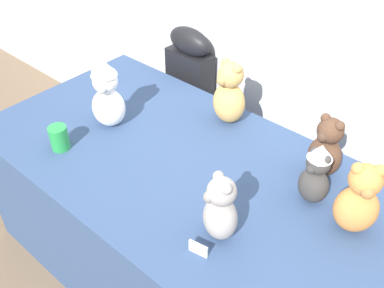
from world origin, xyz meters
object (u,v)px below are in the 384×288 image
at_px(teddy_bear_cocoa, 326,149).
at_px(teddy_bear_ash, 220,210).
at_px(teddy_bear_charcoal, 316,174).
at_px(teddy_bear_ginger, 359,200).
at_px(teddy_bear_honey, 229,94).
at_px(instrument_case, 190,104).
at_px(display_table, 192,225).
at_px(party_cup_green, 59,138).
at_px(teddy_bear_snow, 107,94).

height_order(teddy_bear_cocoa, teddy_bear_ash, teddy_bear_cocoa).
relative_size(teddy_bear_charcoal, teddy_bear_ash, 0.99).
relative_size(teddy_bear_ginger, teddy_bear_honey, 0.94).
bearing_deg(teddy_bear_ash, teddy_bear_cocoa, 106.01).
distance_m(teddy_bear_ash, teddy_bear_ginger, 0.47).
bearing_deg(teddy_bear_cocoa, instrument_case, 173.30).
xyz_separation_m(teddy_bear_cocoa, teddy_bear_ginger, (0.22, -0.19, 0.01)).
bearing_deg(display_table, party_cup_green, -150.97).
bearing_deg(display_table, teddy_bear_charcoal, 18.56).
relative_size(display_table, party_cup_green, 17.80).
bearing_deg(teddy_bear_snow, teddy_bear_honey, 11.52).
height_order(teddy_bear_snow, teddy_bear_honey, teddy_bear_snow).
bearing_deg(instrument_case, display_table, -45.50).
relative_size(teddy_bear_snow, teddy_bear_ash, 1.27).
distance_m(teddy_bear_ginger, party_cup_green, 1.23).
height_order(instrument_case, teddy_bear_ginger, teddy_bear_ginger).
height_order(instrument_case, party_cup_green, instrument_case).
relative_size(display_table, teddy_bear_ash, 7.35).
relative_size(instrument_case, teddy_bear_cocoa, 3.57).
relative_size(instrument_case, teddy_bear_ash, 3.68).
distance_m(display_table, instrument_case, 0.85).
xyz_separation_m(teddy_bear_cocoa, teddy_bear_ash, (-0.11, -0.52, -0.00)).
relative_size(instrument_case, party_cup_green, 8.92).
relative_size(display_table, teddy_bear_snow, 5.80).
bearing_deg(party_cup_green, teddy_bear_ash, 5.50).
bearing_deg(teddy_bear_cocoa, teddy_bear_snow, -148.71).
height_order(instrument_case, teddy_bear_snow, teddy_bear_snow).
height_order(teddy_bear_honey, party_cup_green, teddy_bear_honey).
distance_m(display_table, teddy_bear_ginger, 0.83).
height_order(instrument_case, teddy_bear_honey, teddy_bear_honey).
distance_m(instrument_case, teddy_bear_snow, 0.77).
distance_m(instrument_case, teddy_bear_ash, 1.26).
distance_m(display_table, teddy_bear_snow, 0.72).
distance_m(teddy_bear_snow, teddy_bear_honey, 0.55).
bearing_deg(teddy_bear_ash, teddy_bear_honey, 153.21).
xyz_separation_m(teddy_bear_cocoa, teddy_bear_honey, (-0.51, 0.04, 0.02)).
distance_m(teddy_bear_ginger, teddy_bear_honey, 0.77).
distance_m(instrument_case, teddy_bear_ginger, 1.36).
height_order(teddy_bear_cocoa, teddy_bear_honey, teddy_bear_honey).
height_order(teddy_bear_ash, party_cup_green, teddy_bear_ash).
bearing_deg(display_table, teddy_bear_ash, -33.83).
bearing_deg(instrument_case, teddy_bear_honey, -26.47).
relative_size(teddy_bear_cocoa, teddy_bear_ash, 1.03).
bearing_deg(instrument_case, teddy_bear_charcoal, -22.08).
xyz_separation_m(display_table, teddy_bear_charcoal, (0.46, 0.16, 0.50)).
bearing_deg(teddy_bear_charcoal, instrument_case, 167.15).
height_order(instrument_case, teddy_bear_cocoa, teddy_bear_cocoa).
bearing_deg(teddy_bear_snow, party_cup_green, -129.43).
distance_m(display_table, teddy_bear_honey, 0.64).
height_order(teddy_bear_charcoal, teddy_bear_snow, teddy_bear_snow).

